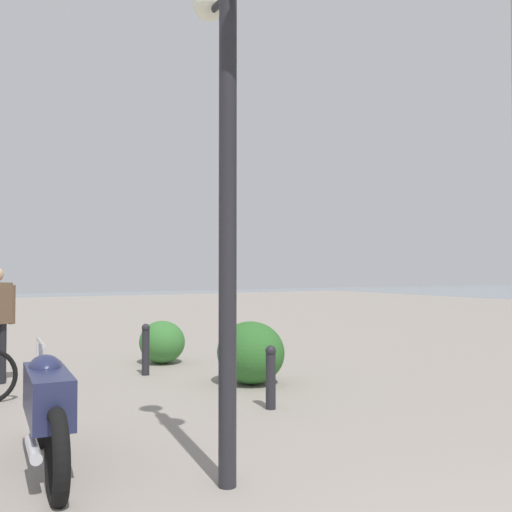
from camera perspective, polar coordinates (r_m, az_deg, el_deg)
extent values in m
cylinder|color=#232328|center=(4.37, -2.89, 2.46)|extent=(0.14, 0.14, 3.92)
sphere|color=#EAEACC|center=(5.19, -4.77, 24.11)|extent=(0.28, 0.28, 0.28)
torus|color=black|center=(4.58, -19.54, -18.65)|extent=(0.73, 0.17, 0.72)
torus|color=black|center=(5.98, -21.12, -14.53)|extent=(0.73, 0.17, 0.72)
cube|color=#23284C|center=(5.15, -20.36, -13.03)|extent=(1.12, 0.39, 0.40)
ellipsoid|color=#23284C|center=(5.35, -20.58, -10.64)|extent=(0.46, 0.31, 0.24)
cylinder|color=silver|center=(5.85, -21.04, -11.56)|extent=(0.18, 0.07, 0.66)
cylinder|color=silver|center=(5.74, -20.96, -8.18)|extent=(0.60, 0.08, 0.04)
cylinder|color=silver|center=(4.83, -21.65, -17.72)|extent=(0.55, 0.13, 0.09)
cylinder|color=black|center=(9.18, -24.41, -8.91)|extent=(0.14, 0.14, 0.90)
cylinder|color=brown|center=(9.20, -23.51, -4.53)|extent=(0.10, 0.10, 0.58)
cylinder|color=#232328|center=(6.90, 1.50, -12.60)|extent=(0.12, 0.12, 0.66)
sphere|color=#232328|center=(6.84, 1.50, -9.58)|extent=(0.13, 0.13, 0.13)
cylinder|color=#232328|center=(9.21, -11.12, -9.59)|extent=(0.12, 0.12, 0.71)
sphere|color=#232328|center=(9.17, -11.11, -7.15)|extent=(0.13, 0.13, 0.13)
ellipsoid|color=#2D6628|center=(8.35, -0.54, -9.76)|extent=(1.07, 0.96, 0.91)
ellipsoid|color=#387533|center=(10.31, -9.50, -8.60)|extent=(0.89, 0.80, 0.75)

